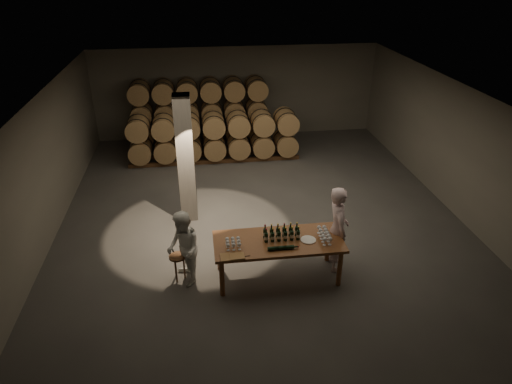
{
  "coord_description": "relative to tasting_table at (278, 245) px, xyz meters",
  "views": [
    {
      "loc": [
        -1.47,
        -10.01,
        6.0
      ],
      "look_at": [
        -0.22,
        -0.74,
        1.1
      ],
      "focal_mm": 32.0,
      "sensor_mm": 36.0,
      "label": 1
    }
  ],
  "objects": [
    {
      "name": "bottle_cluster",
      "position": [
        0.07,
        0.06,
        0.21
      ],
      "size": [
        0.73,
        0.23,
        0.31
      ],
      "color": "black",
      "rests_on": "tasting_table"
    },
    {
      "name": "lying_bottles",
      "position": [
        -0.0,
        -0.32,
        0.14
      ],
      "size": [
        0.61,
        0.08,
        0.08
      ],
      "color": "black",
      "rests_on": "tasting_table"
    },
    {
      "name": "tasting_table",
      "position": [
        0.0,
        0.0,
        0.0
      ],
      "size": [
        2.6,
        1.1,
        0.9
      ],
      "color": "brown",
      "rests_on": "ground"
    },
    {
      "name": "barrel_stack_front",
      "position": [
        -0.96,
        6.3,
        0.03
      ],
      "size": [
        5.48,
        0.95,
        1.57
      ],
      "color": "#54331C",
      "rests_on": "ground"
    },
    {
      "name": "plate",
      "position": [
        0.6,
        -0.07,
        0.11
      ],
      "size": [
        0.31,
        0.31,
        0.02
      ],
      "primitive_type": "cylinder",
      "color": "white",
      "rests_on": "tasting_table"
    },
    {
      "name": "notebook_near",
      "position": [
        -0.88,
        -0.45,
        0.12
      ],
      "size": [
        0.29,
        0.24,
        0.03
      ],
      "primitive_type": "cube",
      "rotation": [
        0.0,
        0.0,
        0.05
      ],
      "color": "olive",
      "rests_on": "tasting_table"
    },
    {
      "name": "person_woman",
      "position": [
        -1.89,
        0.11,
        0.01
      ],
      "size": [
        0.79,
        0.91,
        1.61
      ],
      "primitive_type": "imported",
      "rotation": [
        0.0,
        0.0,
        -1.31
      ],
      "color": "white",
      "rests_on": "ground"
    },
    {
      "name": "person_man",
      "position": [
        1.28,
        0.2,
        0.15
      ],
      "size": [
        0.49,
        0.72,
        1.9
      ],
      "primitive_type": "imported",
      "rotation": [
        0.0,
        0.0,
        1.51
      ],
      "color": "silver",
      "rests_on": "ground"
    },
    {
      "name": "pen",
      "position": [
        -0.69,
        -0.45,
        0.11
      ],
      "size": [
        0.13,
        0.03,
        0.01
      ],
      "primitive_type": "cylinder",
      "rotation": [
        0.0,
        1.57,
        0.15
      ],
      "color": "black",
      "rests_on": "tasting_table"
    },
    {
      "name": "glass_cluster_right",
      "position": [
        0.92,
        -0.06,
        0.23
      ],
      "size": [
        0.2,
        0.53,
        0.18
      ],
      "color": "silver",
      "rests_on": "tasting_table"
    },
    {
      "name": "notebook_corner",
      "position": [
        -1.09,
        -0.44,
        0.12
      ],
      "size": [
        0.21,
        0.27,
        0.02
      ],
      "primitive_type": "cube",
      "rotation": [
        0.0,
        0.0,
        0.04
      ],
      "color": "olive",
      "rests_on": "tasting_table"
    },
    {
      "name": "glass_cluster_left",
      "position": [
        -0.92,
        -0.1,
        0.22
      ],
      "size": [
        0.3,
        0.3,
        0.16
      ],
      "color": "silver",
      "rests_on": "tasting_table"
    },
    {
      "name": "room",
      "position": [
        -1.8,
        2.7,
        0.8
      ],
      "size": [
        12.0,
        12.0,
        12.0
      ],
      "color": "#4C4A47",
      "rests_on": "ground"
    },
    {
      "name": "barrel_stack_back",
      "position": [
        -1.35,
        7.7,
        0.4
      ],
      "size": [
        4.7,
        0.95,
        2.31
      ],
      "color": "#54331C",
      "rests_on": "ground"
    },
    {
      "name": "stool",
      "position": [
        -2.04,
        0.2,
        -0.32
      ],
      "size": [
        0.35,
        0.35,
        0.58
      ],
      "rotation": [
        0.0,
        0.0,
        -0.41
      ],
      "color": "#54331C",
      "rests_on": "ground"
    }
  ]
}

